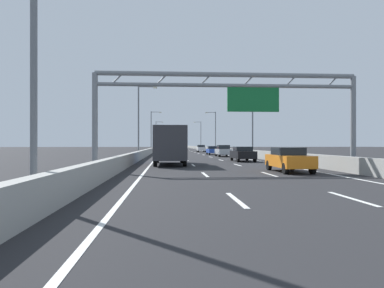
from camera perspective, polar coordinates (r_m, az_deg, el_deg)
The scene contains 55 objects.
ground_plane at distance 98.28m, azimuth -1.70°, elevation -1.02°, with size 260.00×260.00×0.00m, color #262628.
lane_dash_left_1 at distance 11.01m, azimuth 7.07°, elevation -8.80°, with size 0.16×3.00×0.01m, color white.
lane_dash_left_2 at distance 19.87m, azimuth 2.08°, elevation -4.88°, with size 0.16×3.00×0.01m, color white.
lane_dash_left_3 at distance 28.81m, azimuth 0.19°, elevation -3.38°, with size 0.16×3.00×0.01m, color white.
lane_dash_left_4 at distance 37.78m, azimuth -0.80°, elevation -2.58°, with size 0.16×3.00×0.01m, color white.
lane_dash_left_5 at distance 46.76m, azimuth -1.41°, elevation -2.10°, with size 0.16×3.00×0.01m, color white.
lane_dash_left_6 at distance 55.75m, azimuth -1.82°, elevation -1.76°, with size 0.16×3.00×0.01m, color white.
lane_dash_left_7 at distance 64.74m, azimuth -2.12°, elevation -1.52°, with size 0.16×3.00×0.01m, color white.
lane_dash_left_8 at distance 73.73m, azimuth -2.34°, elevation -1.34°, with size 0.16×3.00×0.01m, color white.
lane_dash_left_9 at distance 82.73m, azimuth -2.52°, elevation -1.20°, with size 0.16×3.00×0.01m, color white.
lane_dash_left_10 at distance 91.72m, azimuth -2.66°, elevation -1.09°, with size 0.16×3.00×0.01m, color white.
lane_dash_left_11 at distance 100.72m, azimuth -2.78°, elevation -0.99°, with size 0.16×3.00×0.01m, color white.
lane_dash_left_12 at distance 109.72m, azimuth -2.87°, elevation -0.92°, with size 0.16×3.00×0.01m, color white.
lane_dash_left_13 at distance 118.72m, azimuth -2.96°, elevation -0.85°, with size 0.16×3.00×0.01m, color white.
lane_dash_left_14 at distance 127.71m, azimuth -3.03°, elevation -0.79°, with size 0.16×3.00×0.01m, color white.
lane_dash_left_15 at distance 136.71m, azimuth -3.09°, elevation -0.74°, with size 0.16×3.00×0.01m, color white.
lane_dash_left_16 at distance 145.71m, azimuth -3.14°, elevation -0.70°, with size 0.16×3.00×0.01m, color white.
lane_dash_left_17 at distance 154.71m, azimuth -3.19°, elevation -0.66°, with size 0.16×3.00×0.01m, color white.
lane_dash_right_1 at distance 12.22m, azimuth 24.05°, elevation -7.93°, with size 0.16×3.00×0.01m, color white.
lane_dash_right_2 at distance 20.56m, azimuth 12.14°, elevation -4.72°, with size 0.16×3.00×0.01m, color white.
lane_dash_right_3 at distance 29.29m, azimuth 7.25°, elevation -3.32°, with size 0.16×3.00×0.01m, color white.
lane_dash_right_4 at distance 38.15m, azimuth 4.62°, elevation -2.56°, with size 0.16×3.00×0.01m, color white.
lane_dash_right_5 at distance 47.06m, azimuth 2.98°, elevation -2.08°, with size 0.16×3.00×0.01m, color white.
lane_dash_right_6 at distance 56.00m, azimuth 1.87°, elevation -1.76°, with size 0.16×3.00×0.01m, color white.
lane_dash_right_7 at distance 64.96m, azimuth 1.06°, elevation -1.52°, with size 0.16×3.00×0.01m, color white.
lane_dash_right_8 at distance 73.92m, azimuth 0.45°, elevation -1.34°, with size 0.16×3.00×0.01m, color white.
lane_dash_right_9 at distance 82.90m, azimuth -0.03°, elevation -1.20°, with size 0.16×3.00×0.01m, color white.
lane_dash_right_10 at distance 91.88m, azimuth -0.41°, elevation -1.09°, with size 0.16×3.00×0.01m, color white.
lane_dash_right_11 at distance 100.86m, azimuth -0.73°, elevation -0.99°, with size 0.16×3.00×0.01m, color white.
lane_dash_right_12 at distance 109.84m, azimuth -0.99°, elevation -0.91°, with size 0.16×3.00×0.01m, color white.
lane_dash_right_13 at distance 118.83m, azimuth -1.22°, elevation -0.85°, with size 0.16×3.00×0.01m, color white.
lane_dash_right_14 at distance 127.82m, azimuth -1.41°, elevation -0.79°, with size 0.16×3.00×0.01m, color white.
lane_dash_right_15 at distance 136.81m, azimuth -1.58°, elevation -0.74°, with size 0.16×3.00×0.01m, color white.
lane_dash_right_16 at distance 145.81m, azimuth -1.73°, elevation -0.70°, with size 0.16×3.00×0.01m, color white.
lane_dash_right_17 at distance 154.80m, azimuth -1.86°, elevation -0.66°, with size 0.16×3.00×0.01m, color white.
edge_line_left at distance 86.21m, azimuth -4.87°, elevation -1.15°, with size 0.16×176.00×0.01m, color white.
edge_line_right at distance 86.68m, azimuth 2.09°, elevation -1.15°, with size 0.16×176.00×0.01m, color white.
barrier_left at distance 108.23m, azimuth -5.56°, elevation -0.68°, with size 0.45×220.00×0.95m.
barrier_right at distance 108.73m, azimuth 1.73°, elevation -0.68°, with size 0.45×220.00×0.95m.
sign_gantry at distance 23.56m, azimuth 6.15°, elevation 7.75°, with size 17.25×0.36×6.36m.
streetlamp_left_near at distance 11.74m, azimuth -22.72°, elevation 18.41°, with size 2.58×0.28×9.50m.
streetlamp_left_mid at distance 48.29m, azimuth -8.23°, elevation 4.37°, with size 2.58×0.28×9.50m.
streetlamp_right_mid at distance 49.48m, azimuth 9.34°, elevation 4.27°, with size 2.58×0.28×9.50m.
streetlamp_left_far at distance 85.64m, azimuth -6.36°, elevation 2.45°, with size 2.58×0.28×9.50m.
streetlamp_right_far at distance 86.32m, azimuth 3.60°, elevation 2.43°, with size 2.58×0.28×9.50m.
streetlamp_left_distant at distance 123.07m, azimuth -5.63°, elevation 1.69°, with size 2.58×0.28×9.50m.
streetlamp_right_distant at distance 123.54m, azimuth 1.31°, elevation 1.68°, with size 2.58×0.28×9.50m.
red_car at distance 84.12m, azimuth -3.61°, elevation -0.65°, with size 1.71×4.40×1.54m.
yellow_car at distance 109.94m, azimuth -1.94°, elevation -0.52°, with size 1.75×4.54×1.49m.
silver_car at distance 49.14m, azimuth 4.97°, elevation -1.07°, with size 1.74×4.49×1.58m.
black_car at distance 35.61m, azimuth 8.07°, elevation -1.53°, with size 1.81×4.46×1.45m.
blue_car at distance 57.73m, azimuth 3.38°, elevation -1.00°, with size 1.82×4.54×1.38m.
orange_car at distance 22.55m, azimuth 15.15°, elevation -2.35°, with size 1.77×4.34×1.49m.
white_car at distance 78.39m, azimuth 1.46°, elevation -0.69°, with size 1.70×4.43×1.54m.
box_truck at distance 29.41m, azimuth -3.55°, elevation -0.03°, with size 2.50×7.99×3.07m.
Camera 1 is at (-3.88, 1.82, 1.68)m, focal length 33.55 mm.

